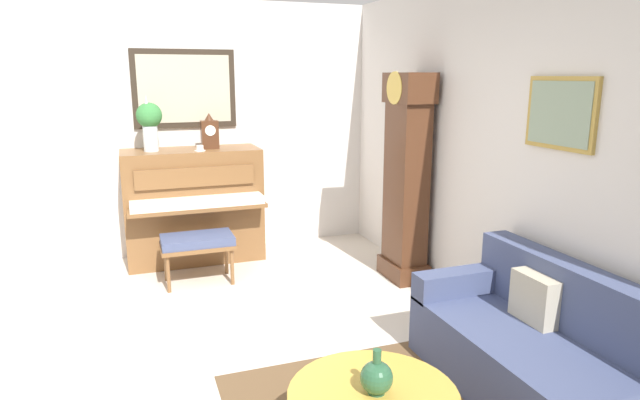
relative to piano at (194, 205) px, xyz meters
name	(u,v)px	position (x,y,z in m)	size (l,w,h in m)	color
ground_plane	(202,366)	(2.23, -0.25, -0.67)	(6.40, 6.00, 0.10)	beige
wall_left	(164,130)	(-0.37, -0.24, 0.79)	(0.13, 4.90, 2.80)	silver
wall_back	(495,151)	(2.25, 2.15, 0.78)	(5.30, 0.13, 2.80)	silver
piano	(194,205)	(0.00, 0.00, 0.00)	(0.87, 1.44, 1.23)	brown
piano_bench	(197,243)	(0.72, -0.06, -0.21)	(0.42, 0.70, 0.48)	brown
grandfather_clock	(406,184)	(1.27, 1.89, 0.35)	(0.52, 0.34, 2.03)	#4C2B19
couch	(553,360)	(3.52, 1.70, -0.31)	(1.90, 0.80, 0.84)	#424C70
coffee_table	(373,398)	(3.62, 0.45, -0.23)	(0.88, 0.88, 0.42)	gold
mantel_clock	(210,133)	(0.00, 0.21, 0.78)	(0.13, 0.18, 0.38)	#4C2B19
flower_vase	(149,121)	(0.00, -0.40, 0.92)	(0.26, 0.26, 0.58)	silver
teacup	(200,149)	(0.15, 0.08, 0.63)	(0.12, 0.12, 0.06)	white
green_jug	(377,377)	(3.63, 0.47, -0.11)	(0.17, 0.17, 0.24)	#234C33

